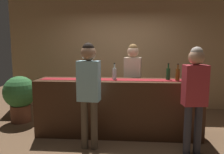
# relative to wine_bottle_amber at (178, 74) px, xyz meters

# --- Properties ---
(ground_plane) EXTENTS (10.00, 10.00, 0.00)m
(ground_plane) POSITION_rel_wine_bottle_amber_xyz_m (-1.05, 0.03, -1.14)
(ground_plane) COLOR brown
(back_wall) EXTENTS (6.00, 0.12, 2.90)m
(back_wall) POSITION_rel_wine_bottle_amber_xyz_m (-1.05, 1.93, 0.31)
(back_wall) COLOR tan
(back_wall) RESTS_ON ground
(bar_counter) EXTENTS (2.96, 0.60, 1.03)m
(bar_counter) POSITION_rel_wine_bottle_amber_xyz_m (-1.05, 0.03, -0.63)
(bar_counter) COLOR #3D2314
(bar_counter) RESTS_ON ground
(counter_runner_cloth) EXTENTS (2.81, 0.28, 0.01)m
(counter_runner_cloth) POSITION_rel_wine_bottle_amber_xyz_m (-1.05, 0.03, -0.11)
(counter_runner_cloth) COLOR maroon
(counter_runner_cloth) RESTS_ON bar_counter
(wine_bottle_amber) EXTENTS (0.07, 0.07, 0.30)m
(wine_bottle_amber) POSITION_rel_wine_bottle_amber_xyz_m (0.00, 0.00, 0.00)
(wine_bottle_amber) COLOR brown
(wine_bottle_amber) RESTS_ON bar_counter
(wine_bottle_green) EXTENTS (0.07, 0.07, 0.30)m
(wine_bottle_green) POSITION_rel_wine_bottle_amber_xyz_m (-0.15, 0.10, 0.00)
(wine_bottle_green) COLOR #194723
(wine_bottle_green) RESTS_ON bar_counter
(wine_bottle_clear) EXTENTS (0.07, 0.07, 0.30)m
(wine_bottle_clear) POSITION_rel_wine_bottle_amber_xyz_m (-1.11, 0.05, 0.00)
(wine_bottle_clear) COLOR #B2C6C1
(wine_bottle_clear) RESTS_ON bar_counter
(wine_glass_near_customer) EXTENTS (0.07, 0.07, 0.14)m
(wine_glass_near_customer) POSITION_rel_wine_bottle_amber_xyz_m (0.27, 0.05, -0.01)
(wine_glass_near_customer) COLOR silver
(wine_glass_near_customer) RESTS_ON bar_counter
(wine_glass_mid_counter) EXTENTS (0.07, 0.07, 0.14)m
(wine_glass_mid_counter) POSITION_rel_wine_bottle_amber_xyz_m (-1.78, 0.08, -0.01)
(wine_glass_mid_counter) COLOR silver
(wine_glass_mid_counter) RESTS_ON bar_counter
(wine_glass_far_end) EXTENTS (0.07, 0.07, 0.14)m
(wine_glass_far_end) POSITION_rel_wine_bottle_amber_xyz_m (-1.58, 0.03, -0.01)
(wine_glass_far_end) COLOR silver
(wine_glass_far_end) RESTS_ON bar_counter
(bartender) EXTENTS (0.37, 0.26, 1.68)m
(bartender) POSITION_rel_wine_bottle_amber_xyz_m (-0.77, 0.61, -0.11)
(bartender) COLOR #26262B
(bartender) RESTS_ON ground
(customer_sipping) EXTENTS (0.36, 0.24, 1.63)m
(customer_sipping) POSITION_rel_wine_bottle_amber_xyz_m (0.12, -0.62, -0.15)
(customer_sipping) COLOR #33333D
(customer_sipping) RESTS_ON ground
(customer_browsing) EXTENTS (0.36, 0.24, 1.69)m
(customer_browsing) POSITION_rel_wine_bottle_amber_xyz_m (-1.47, -0.58, -0.10)
(customer_browsing) COLOR brown
(customer_browsing) RESTS_ON ground
(potted_plant_tall) EXTENTS (0.68, 0.68, 1.00)m
(potted_plant_tall) POSITION_rel_wine_bottle_amber_xyz_m (-3.19, 0.56, -0.57)
(potted_plant_tall) COLOR brown
(potted_plant_tall) RESTS_ON ground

